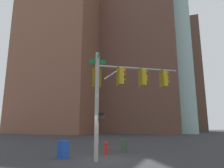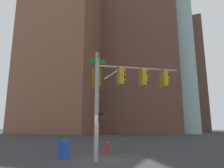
# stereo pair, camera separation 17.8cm
# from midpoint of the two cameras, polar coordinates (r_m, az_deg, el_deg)

# --- Properties ---
(ground_plane) EXTENTS (200.00, 200.00, 0.00)m
(ground_plane) POSITION_cam_midpoint_polar(r_m,az_deg,el_deg) (12.26, -2.79, -20.63)
(ground_plane) COLOR #2D2D30
(signal_pole_assembly) EXTENTS (4.82, 3.38, 6.26)m
(signal_pole_assembly) POSITION_cam_midpoint_polar(r_m,az_deg,el_deg) (12.35, 2.04, -0.45)
(signal_pole_assembly) COLOR #9E998C
(signal_pole_assembly) RESTS_ON ground_plane
(fire_hydrant) EXTENTS (0.34, 0.26, 0.87)m
(fire_hydrant) POSITION_cam_midpoint_polar(r_m,az_deg,el_deg) (14.56, -2.01, -17.32)
(fire_hydrant) COLOR red
(fire_hydrant) RESTS_ON ground_plane
(litter_bin) EXTENTS (0.56, 0.56, 0.95)m
(litter_bin) POSITION_cam_midpoint_polar(r_m,az_deg,el_deg) (16.02, 2.94, -16.77)
(litter_bin) COLOR #384738
(litter_bin) RESTS_ON ground_plane
(newspaper_box) EXTENTS (0.53, 0.63, 1.05)m
(newspaper_box) POSITION_cam_midpoint_polar(r_m,az_deg,el_deg) (13.26, -13.86, -17.34)
(newspaper_box) COLOR #193FA5
(newspaper_box) RESTS_ON ground_plane
(building_brick_nearside) EXTENTS (22.53, 16.11, 59.36)m
(building_brick_nearside) POSITION_cam_midpoint_polar(r_m,az_deg,el_deg) (63.58, 6.70, 14.39)
(building_brick_nearside) COLOR brown
(building_brick_nearside) RESTS_ON ground_plane
(building_brick_midblock) EXTENTS (21.77, 17.92, 40.08)m
(building_brick_midblock) POSITION_cam_midpoint_polar(r_m,az_deg,el_deg) (60.04, -13.70, 6.32)
(building_brick_midblock) COLOR brown
(building_brick_midblock) RESTS_ON ground_plane
(building_glass_tower) EXTENTS (28.38, 28.15, 88.85)m
(building_glass_tower) POSITION_cam_midpoint_polar(r_m,az_deg,el_deg) (78.80, 8.70, 21.21)
(building_glass_tower) COLOR #9EC6C1
(building_glass_tower) RESTS_ON ground_plane
(building_brick_farside) EXTENTS (20.21, 15.98, 38.34)m
(building_brick_farside) POSITION_cam_midpoint_polar(r_m,az_deg,el_deg) (77.72, 16.25, 1.72)
(building_brick_farside) COLOR brown
(building_brick_farside) RESTS_ON ground_plane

